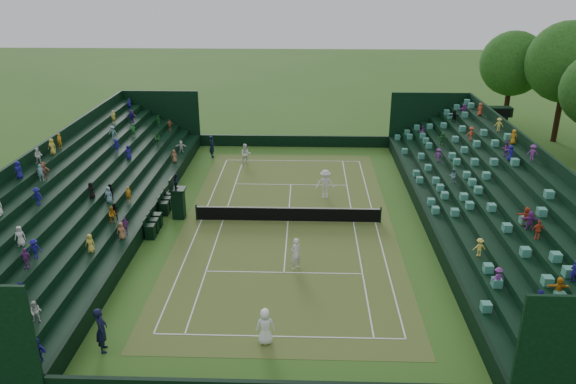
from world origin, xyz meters
name	(u,v)px	position (x,y,z in m)	size (l,w,h in m)	color
ground	(288,221)	(0.00, 0.00, 0.00)	(160.00, 160.00, 0.00)	#335C1D
court_surface	(288,221)	(0.00, 0.00, 0.01)	(12.97, 26.77, 0.01)	#3C6D24
perimeter_wall_north	(294,141)	(0.00, 15.88, 0.50)	(17.17, 0.20, 1.00)	black
perimeter_wall_east	(424,216)	(8.48, 0.00, 0.50)	(0.20, 31.77, 1.00)	black
perimeter_wall_west	(154,212)	(-8.48, 0.00, 0.50)	(0.20, 31.77, 1.00)	black
north_grandstand	(494,201)	(12.66, 0.00, 1.55)	(6.60, 32.00, 4.90)	black
south_grandstand	(86,196)	(-12.66, 0.00, 1.55)	(6.60, 32.00, 4.90)	black
tennis_net	(288,214)	(0.00, 0.00, 0.53)	(11.67, 0.10, 1.06)	black
scoreboard_tower	(499,113)	(17.75, 16.00, 3.14)	(2.00, 1.00, 3.70)	black
umpire_chair	(178,199)	(-6.98, 0.36, 1.28)	(0.95, 0.95, 2.98)	black
courtside_chairs	(160,214)	(-8.04, -0.15, 0.48)	(0.58, 5.55, 1.26)	black
player_near_west	(265,326)	(-0.55, -12.33, 0.84)	(0.82, 0.53, 1.67)	white
player_near_east	(296,254)	(0.60, -5.96, 0.90)	(0.66, 0.43, 1.81)	white
player_far_west	(246,154)	(-3.79, 10.97, 0.85)	(0.82, 0.64, 1.69)	white
player_far_east	(325,184)	(2.44, 4.03, 1.02)	(1.31, 0.76, 2.03)	white
line_judge_north	(212,147)	(-6.78, 12.57, 0.95)	(0.69, 0.45, 1.90)	black
line_judge_south	(101,330)	(-7.27, -13.04, 1.02)	(0.74, 0.49, 2.03)	black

